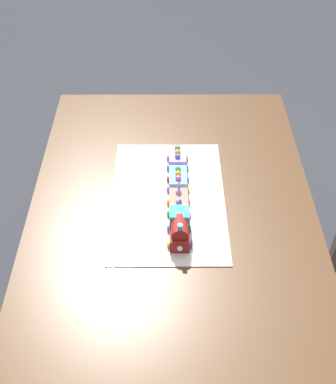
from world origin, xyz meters
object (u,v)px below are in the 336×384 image
Objects in this scene: cake_locomotive at (179,228)px; dining_table at (172,226)px; cake_car_tanker_coral at (179,204)px; birthday_candle at (179,189)px; cake_car_flatbed_sky_blue at (178,180)px; cake_car_caboose_lavender at (177,159)px.

dining_table is at bearing 7.88° from cake_locomotive.
cake_car_tanker_coral is (-0.02, -0.02, 0.14)m from dining_table.
dining_table is at bearing 39.86° from birthday_candle.
dining_table is 0.22m from cake_locomotive.
birthday_candle is at bearing 180.00° from cake_car_tanker_coral.
birthday_candle is at bearing 180.00° from cake_car_flatbed_sky_blue.
cake_car_caboose_lavender is (0.12, 0.00, 0.00)m from cake_car_flatbed_sky_blue.
cake_locomotive is 0.14m from birthday_candle.
dining_table is 0.17m from cake_car_flatbed_sky_blue.
cake_locomotive is 0.25m from cake_car_flatbed_sky_blue.
cake_car_flatbed_sky_blue and cake_car_caboose_lavender have the same top height.
cake_car_caboose_lavender is at bearing -0.00° from cake_car_tanker_coral.
cake_car_flatbed_sky_blue is at bearing -0.00° from cake_locomotive.
dining_table is 0.22m from birthday_candle.
birthday_candle reaches higher than cake_car_tanker_coral.
birthday_candle is at bearing -140.14° from dining_table.
cake_car_tanker_coral is 1.00× the size of cake_car_caboose_lavender.
cake_locomotive reaches higher than cake_car_flatbed_sky_blue.
cake_locomotive is 1.40× the size of cake_car_tanker_coral.
cake_car_flatbed_sky_blue is (0.25, -0.00, -0.02)m from cake_locomotive.
birthday_candle is (-0.12, 0.00, 0.07)m from cake_car_flatbed_sky_blue.
dining_table is 14.00× the size of cake_car_tanker_coral.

